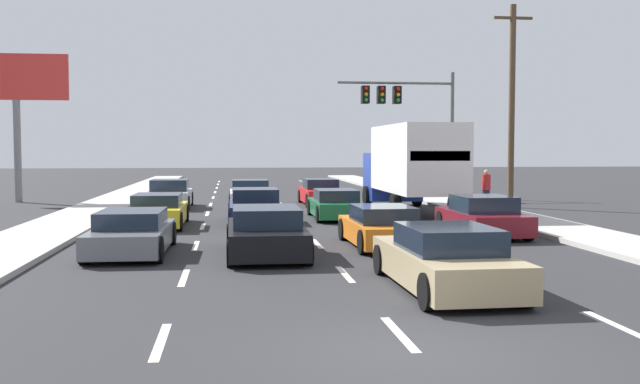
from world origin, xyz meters
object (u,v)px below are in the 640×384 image
car_gray (132,233)px  car_maroon (482,217)px  car_white (250,194)px  car_orange (382,227)px  utility_pole_mid (512,104)px  car_tan (446,260)px  car_yellow (158,211)px  traffic_signal_mast (401,104)px  car_black (266,233)px  car_green (335,205)px  box_truck (411,163)px  car_silver (170,195)px  roadside_billboard (16,93)px  car_navy (255,207)px  pedestrian_near_corner (486,189)px  car_red (321,193)px

car_gray → car_maroon: bearing=14.7°
car_white → car_orange: 14.88m
car_white → utility_pole_mid: (11.86, -2.27, 4.18)m
utility_pole_mid → car_tan: bearing=-115.3°
car_maroon → car_yellow: bearing=159.7°
car_maroon → car_white: bearing=119.1°
car_maroon → utility_pole_mid: 12.01m
car_yellow → traffic_signal_mast: size_ratio=0.63×
car_black → car_green: size_ratio=1.06×
car_orange → box_truck: bearing=71.4°
car_silver → roadside_billboard: size_ratio=0.55×
car_tan → utility_pole_mid: size_ratio=0.50×
car_navy → box_truck: (6.63, 3.15, 1.51)m
car_navy → roadside_billboard: roadside_billboard is taller
car_yellow → car_tan: 13.74m
car_tan → pedestrian_near_corner: size_ratio=2.80×
car_maroon → traffic_signal_mast: bearing=85.2°
car_gray → traffic_signal_mast: traffic_signal_mast is taller
car_red → car_tan: car_red is taller
car_navy → pedestrian_near_corner: pedestrian_near_corner is taller
car_silver → car_gray: (0.25, -14.52, -0.06)m
car_silver → car_maroon: (10.54, -11.81, -0.02)m
car_gray → car_red: bearing=66.2°
car_red → car_orange: (-0.18, -14.94, -0.03)m
box_truck → pedestrian_near_corner: bearing=10.4°
car_white → car_tan: (3.17, -20.62, 0.00)m
car_navy → traffic_signal_mast: 15.34m
car_gray → car_tan: 8.61m
car_tan → car_maroon: car_maroon is taller
roadside_billboard → car_gray: bearing=-66.8°
car_silver → car_red: size_ratio=0.96×
car_green → box_truck: box_truck is taller
car_silver → car_yellow: bearing=-88.1°
traffic_signal_mast → pedestrian_near_corner: size_ratio=4.17×
car_black → car_orange: car_black is taller
car_silver → car_white: bearing=8.6°
car_orange → car_red: bearing=89.3°
pedestrian_near_corner → box_truck: bearing=-169.6°
car_navy → box_truck: 7.50m
car_navy → car_green: 3.30m
car_gray → car_maroon: size_ratio=1.06×
car_green → car_orange: (0.11, -8.01, 0.00)m
car_navy → car_maroon: car_navy is taller
car_green → car_orange: bearing=-89.2°
car_orange → utility_pole_mid: 15.57m
box_truck → pedestrian_near_corner: (3.53, 0.64, -1.12)m
car_silver → car_red: bearing=7.8°
pedestrian_near_corner → utility_pole_mid: bearing=41.3°
car_orange → pedestrian_near_corner: bearing=57.2°
car_maroon → roadside_billboard: 25.03m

